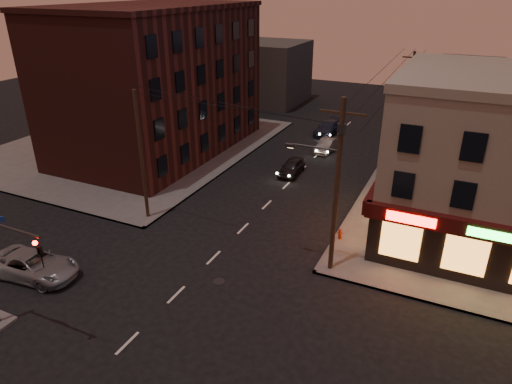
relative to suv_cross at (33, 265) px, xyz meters
The scene contains 14 objects.
ground 8.54m from the suv_cross, 13.38° to the left, with size 120.00×120.00×0.00m, color black.
sidewalk_nw 23.12m from the suv_cross, 114.87° to the left, with size 24.00×28.00×0.15m, color #514F4C.
brick_apartment 22.66m from the suv_cross, 106.53° to the left, with size 12.00×20.00×13.00m, color #421915.
bg_building_ne_a 45.84m from the suv_cross, 60.87° to the left, with size 10.00×12.00×7.00m, color #3F3D3A.
bg_building_nw 44.34m from the suv_cross, 96.13° to the left, with size 9.00×10.00×8.00m, color #3F3D3A.
bg_building_ne_b 57.70m from the suv_cross, 69.41° to the left, with size 8.00×8.00×6.00m, color #3F3D3A.
utility_pole_main 17.59m from the suv_cross, 27.44° to the left, with size 4.20×0.44×10.00m.
utility_pole_far 37.37m from the suv_cross, 66.07° to the left, with size 0.26×0.26×9.00m, color #382619.
utility_pole_west 9.45m from the suv_cross, 80.10° to the left, with size 0.24×0.24×9.00m, color #382619.
suv_cross is the anchor object (origin of this frame).
sedan_near 21.87m from the suv_cross, 69.17° to the left, with size 1.55×3.86×1.31m, color black.
sedan_mid 28.72m from the suv_cross, 72.20° to the left, with size 1.33×3.82×1.26m, color slate.
sedan_far 33.74m from the suv_cross, 77.56° to the left, with size 1.96×4.81×1.40m, color #1C2339.
fire_hydrant 18.46m from the suv_cross, 37.34° to the left, with size 0.34×0.34×0.75m.
Camera 1 is at (12.37, -16.20, 15.31)m, focal length 32.00 mm.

